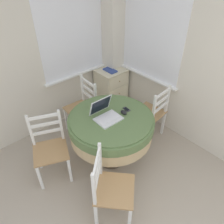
{
  "coord_description": "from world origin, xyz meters",
  "views": [
    {
      "loc": [
        -0.49,
        -0.07,
        2.43
      ],
      "look_at": [
        1.05,
        1.65,
        0.69
      ],
      "focal_mm": 35.0,
      "sensor_mm": 36.0,
      "label": 1
    }
  ],
  "objects": [
    {
      "name": "book_on_cabinet",
      "position": [
        1.75,
        2.49,
        0.76
      ],
      "size": [
        0.14,
        0.24,
        0.02
      ],
      "color": "#33478C",
      "rests_on": "corner_cabinet"
    },
    {
      "name": "computer_mouse",
      "position": [
        1.06,
        1.45,
        0.8
      ],
      "size": [
        0.06,
        0.09,
        0.05
      ],
      "color": "black",
      "rests_on": "round_dining_table"
    },
    {
      "name": "cell_phone",
      "position": [
        1.14,
        1.49,
        0.78
      ],
      "size": [
        0.06,
        0.11,
        0.01
      ],
      "color": "#2D2D33",
      "rests_on": "round_dining_table"
    },
    {
      "name": "dining_chair_left_flank",
      "position": [
        0.19,
        1.85,
        0.44
      ],
      "size": [
        0.54,
        0.53,
        0.9
      ],
      "color": "#A87F51",
      "rests_on": "ground_plane"
    },
    {
      "name": "corner_room_shell",
      "position": [
        1.18,
        1.75,
        1.28
      ],
      "size": [
        4.33,
        4.62,
        2.55
      ],
      "color": "beige",
      "rests_on": "ground_plane"
    },
    {
      "name": "corner_cabinet",
      "position": [
        1.8,
        2.51,
        0.38
      ],
      "size": [
        0.5,
        0.44,
        0.75
      ],
      "color": "beige",
      "rests_on": "ground_plane"
    },
    {
      "name": "laptop",
      "position": [
        0.84,
        1.54,
        0.82
      ],
      "size": [
        0.31,
        0.32,
        0.24
      ],
      "color": "silver",
      "rests_on": "round_dining_table"
    },
    {
      "name": "dining_chair_near_back_window",
      "position": [
        0.99,
        2.28,
        0.44
      ],
      "size": [
        0.42,
        0.44,
        0.9
      ],
      "color": "#A87F51",
      "rests_on": "ground_plane"
    },
    {
      "name": "dining_chair_near_right_window",
      "position": [
        1.68,
        1.48,
        0.44
      ],
      "size": [
        0.45,
        0.44,
        0.9
      ],
      "color": "#A87F51",
      "rests_on": "ground_plane"
    },
    {
      "name": "round_dining_table",
      "position": [
        0.9,
        1.5,
        0.63
      ],
      "size": [
        1.08,
        1.08,
        0.77
      ],
      "color": "#4C3D2D",
      "rests_on": "ground_plane"
    },
    {
      "name": "dining_chair_camera_near",
      "position": [
        0.38,
        0.93,
        0.44
      ],
      "size": [
        0.57,
        0.57,
        0.9
      ],
      "color": "#A87F51",
      "rests_on": "ground_plane"
    }
  ]
}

